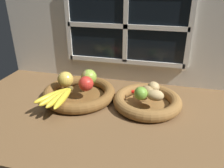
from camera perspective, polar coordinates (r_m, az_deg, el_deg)
name	(u,v)px	position (r cm, az deg, el deg)	size (l,w,h in cm)	color
ground_plane	(113,107)	(104.33, 0.19, -6.05)	(140.00, 90.00, 3.00)	brown
back_wall	(126,32)	(121.03, 3.68, 13.30)	(140.00, 4.60, 55.00)	silver
fruit_bowl_left	(79,93)	(109.61, -8.44, -2.35)	(35.26, 35.26, 5.28)	brown
fruit_bowl_right	(147,101)	(102.62, 9.04, -4.40)	(31.14, 31.14, 5.28)	brown
apple_golden_left	(65,79)	(109.43, -11.90, 1.18)	(7.67, 7.67, 7.67)	gold
apple_red_right	(86,84)	(103.95, -6.72, 0.09)	(7.09, 7.09, 7.09)	red
apple_green_back	(89,77)	(110.42, -5.93, 1.82)	(7.65, 7.65, 7.65)	#8CAD3D
pear_brown	(87,78)	(110.12, -6.42, 1.65)	(5.82, 6.23, 7.36)	olive
banana_bunch_front	(58,97)	(98.90, -13.70, -3.16)	(13.29, 20.00, 3.05)	gold
potato_large	(148,91)	(100.24, 9.23, -1.85)	(8.15, 4.67, 4.58)	#A38451
potato_back	(153,87)	(104.22, 10.63, -0.76)	(6.07, 5.36, 4.98)	tan
potato_small	(155,95)	(97.05, 11.01, -2.87)	(7.64, 5.29, 4.82)	tan
lime_near	(141,93)	(96.53, 7.42, -2.41)	(5.85, 5.85, 5.85)	#6B9E33
chili_pepper	(146,93)	(101.84, 8.74, -2.27)	(1.74, 1.74, 13.17)	red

